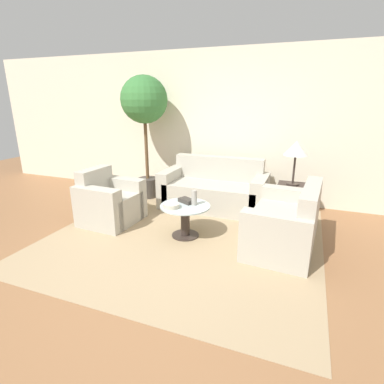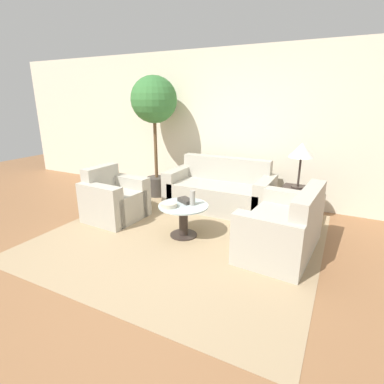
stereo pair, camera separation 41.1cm
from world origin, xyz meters
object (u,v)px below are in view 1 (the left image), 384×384
coffee_table (185,216)px  table_lamp (296,150)px  armchair (109,203)px  loveseat (288,226)px  bowl (171,206)px  potted_plant (144,108)px  sofa_main (214,191)px  book_stack (187,201)px  vase (194,198)px

coffee_table → table_lamp: size_ratio=1.03×
armchair → loveseat: (2.56, 0.11, -0.00)m
bowl → coffee_table: bearing=47.5°
coffee_table → table_lamp: table_lamp is taller
armchair → coffee_table: 1.26m
loveseat → table_lamp: bearing=-173.7°
armchair → potted_plant: (-0.04, 1.27, 1.33)m
potted_plant → sofa_main: bearing=-4.1°
loveseat → potted_plant: 3.14m
sofa_main → book_stack: size_ratio=6.78×
coffee_table → vase: vase is taller
potted_plant → vase: 2.18m
armchair → loveseat: size_ratio=0.64×
loveseat → potted_plant: (-2.60, 1.15, 1.33)m
sofa_main → potted_plant: size_ratio=0.80×
bowl → book_stack: size_ratio=0.84×
sofa_main → bowl: 1.40m
armchair → book_stack: bearing=-84.8°
table_lamp → potted_plant: bearing=174.2°
table_lamp → sofa_main: bearing=172.4°
table_lamp → loveseat: bearing=-88.2°
coffee_table → bowl: (-0.13, -0.15, 0.18)m
loveseat → book_stack: loveseat is taller
loveseat → vase: loveseat is taller
potted_plant → loveseat: bearing=-24.0°
sofa_main → vase: 1.20m
table_lamp → book_stack: 1.72m
bowl → sofa_main: bearing=83.3°
table_lamp → bowl: table_lamp is taller
armchair → loveseat: bearing=-84.5°
loveseat → vase: 1.22m
table_lamp → bowl: size_ratio=2.98×
loveseat → armchair: bearing=-83.0°
loveseat → table_lamp: (-0.03, 0.89, 0.80)m
sofa_main → bowl: size_ratio=8.08×
sofa_main → loveseat: (1.27, -1.06, 0.00)m
vase → sofa_main: bearing=93.7°
table_lamp → potted_plant: 2.64m
loveseat → book_stack: (-1.32, -0.06, 0.18)m
sofa_main → table_lamp: 1.49m
potted_plant → vase: potted_plant is taller
sofa_main → vase: (0.08, -1.17, 0.25)m
armchair → potted_plant: 1.84m
sofa_main → vase: size_ratio=8.77×
table_lamp → vase: table_lamp is taller
potted_plant → bowl: potted_plant is taller
bowl → book_stack: (0.11, 0.26, -0.00)m
bowl → armchair: bearing=169.5°
armchair → bowl: armchair is taller
table_lamp → vase: bearing=-139.2°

